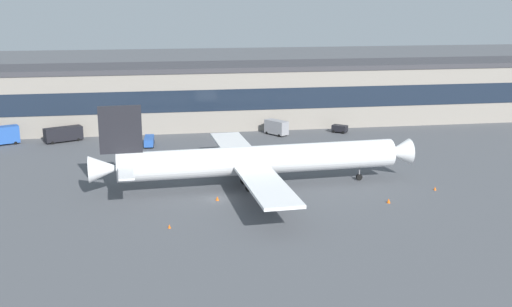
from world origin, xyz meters
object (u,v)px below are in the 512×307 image
object	(u,v)px
baggage_tug	(340,128)
traffic_cone_1	(389,201)
airliner	(254,160)
catering_truck	(1,135)
traffic_cone_0	(217,198)
stair_truck	(276,127)
traffic_cone_3	(435,188)
traffic_cone_2	(169,226)
fuel_truck	(64,134)
belt_loader	(149,141)

from	to	relation	value
baggage_tug	traffic_cone_1	bearing A→B (deg)	-98.26
airliner	catering_truck	world-z (taller)	airliner
catering_truck	traffic_cone_0	distance (m)	64.08
stair_truck	traffic_cone_3	bearing A→B (deg)	-68.70
baggage_tug	traffic_cone_2	world-z (taller)	baggage_tug
fuel_truck	baggage_tug	bearing A→B (deg)	-0.86
traffic_cone_3	stair_truck	bearing A→B (deg)	111.30
traffic_cone_2	stair_truck	bearing A→B (deg)	65.17
traffic_cone_0	traffic_cone_3	xyz separation A→B (m)	(37.60, -0.48, -0.05)
traffic_cone_2	traffic_cone_3	size ratio (longest dim) A/B	0.95
traffic_cone_3	traffic_cone_1	bearing A→B (deg)	-153.17
airliner	fuel_truck	world-z (taller)	airliner
belt_loader	stair_truck	bearing A→B (deg)	11.86
baggage_tug	traffic_cone_1	size ratio (longest dim) A/B	5.53
stair_truck	traffic_cone_1	bearing A→B (deg)	-81.19
fuel_truck	traffic_cone_1	bearing A→B (deg)	-43.15
fuel_truck	traffic_cone_2	distance (m)	63.47
baggage_tug	airliner	bearing A→B (deg)	-124.19
belt_loader	baggage_tug	xyz separation A→B (m)	(45.87, 6.21, -0.07)
traffic_cone_2	catering_truck	bearing A→B (deg)	121.30
belt_loader	traffic_cone_2	world-z (taller)	belt_loader
catering_truck	belt_loader	world-z (taller)	catering_truck
airliner	belt_loader	size ratio (longest dim) A/B	8.80
fuel_truck	traffic_cone_3	distance (m)	83.39
baggage_tug	traffic_cone_3	distance (m)	47.67
baggage_tug	traffic_cone_0	size ratio (longest dim) A/B	5.83
belt_loader	traffic_cone_2	distance (m)	52.40
fuel_truck	catering_truck	distance (m)	13.46
baggage_tug	catering_truck	bearing A→B (deg)	-179.87
belt_loader	catering_truck	bearing A→B (deg)	169.52
fuel_truck	stair_truck	xyz separation A→B (m)	(49.19, -0.88, 0.10)
baggage_tug	traffic_cone_3	bearing A→B (deg)	-86.73
baggage_tug	traffic_cone_0	distance (m)	58.62
airliner	belt_loader	bearing A→B (deg)	117.75
traffic_cone_0	traffic_cone_3	world-z (taller)	traffic_cone_0
airliner	catering_truck	size ratio (longest dim) A/B	7.46
fuel_truck	traffic_cone_0	size ratio (longest dim) A/B	12.64
fuel_truck	traffic_cone_3	bearing A→B (deg)	-35.62
traffic_cone_0	stair_truck	bearing A→B (deg)	68.07
airliner	belt_loader	xyz separation A→B (m)	(-18.18, 34.55, -3.69)
airliner	traffic_cone_0	xyz separation A→B (m)	(-7.19, -6.34, -4.49)
belt_loader	traffic_cone_1	size ratio (longest dim) A/B	8.83
catering_truck	stair_truck	xyz separation A→B (m)	(62.59, 0.27, -0.31)
fuel_truck	traffic_cone_0	bearing A→B (deg)	-57.88
belt_loader	traffic_cone_0	world-z (taller)	belt_loader
airliner	traffic_cone_2	distance (m)	23.88
belt_loader	baggage_tug	world-z (taller)	belt_loader
belt_loader	traffic_cone_0	distance (m)	42.36
traffic_cone_2	fuel_truck	bearing A→B (deg)	110.35
belt_loader	fuel_truck	bearing A→B (deg)	159.50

